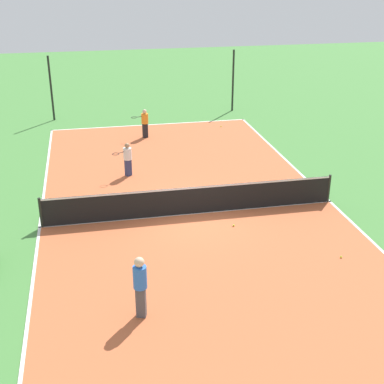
% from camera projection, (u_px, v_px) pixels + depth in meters
% --- Properties ---
extents(ground_plane, '(80.00, 80.00, 0.00)m').
position_uv_depth(ground_plane, '(192.00, 214.00, 19.93)').
color(ground_plane, '#47843D').
extents(court_surface, '(11.13, 23.92, 0.02)m').
position_uv_depth(court_surface, '(192.00, 214.00, 19.92)').
color(court_surface, '#C66038').
rests_on(court_surface, ground_plane).
extents(tennis_net, '(10.93, 0.10, 1.12)m').
position_uv_depth(tennis_net, '(192.00, 200.00, 19.69)').
color(tennis_net, black).
rests_on(tennis_net, court_surface).
extents(player_near_blue, '(0.45, 0.45, 1.79)m').
position_uv_depth(player_near_blue, '(140.00, 283.00, 13.80)').
color(player_near_blue, '#4C4C51').
rests_on(player_near_blue, court_surface).
extents(player_center_orange, '(0.99, 0.56, 1.52)m').
position_uv_depth(player_center_orange, '(145.00, 122.00, 28.10)').
color(player_center_orange, black).
rests_on(player_center_orange, court_surface).
extents(player_near_white, '(0.97, 0.75, 1.48)m').
position_uv_depth(player_near_white, '(127.00, 157.00, 23.10)').
color(player_near_white, navy).
rests_on(player_near_white, court_surface).
extents(tennis_ball_midcourt, '(0.07, 0.07, 0.07)m').
position_uv_depth(tennis_ball_midcourt, '(234.00, 225.00, 18.96)').
color(tennis_ball_midcourt, '#CCE033').
rests_on(tennis_ball_midcourt, court_surface).
extents(tennis_ball_near_net, '(0.07, 0.07, 0.07)m').
position_uv_depth(tennis_ball_near_net, '(221.00, 126.00, 30.18)').
color(tennis_ball_near_net, '#CCE033').
rests_on(tennis_ball_near_net, court_surface).
extents(tennis_ball_far_baseline, '(0.07, 0.07, 0.07)m').
position_uv_depth(tennis_ball_far_baseline, '(341.00, 257.00, 16.96)').
color(tennis_ball_far_baseline, '#CCE033').
rests_on(tennis_ball_far_baseline, court_surface).
extents(fence_post_back_left, '(0.12, 0.12, 3.74)m').
position_uv_depth(fence_post_back_left, '(51.00, 89.00, 30.83)').
color(fence_post_back_left, black).
rests_on(fence_post_back_left, ground_plane).
extents(fence_post_back_right, '(0.12, 0.12, 3.74)m').
position_uv_depth(fence_post_back_right, '(233.00, 81.00, 32.82)').
color(fence_post_back_right, black).
rests_on(fence_post_back_right, ground_plane).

